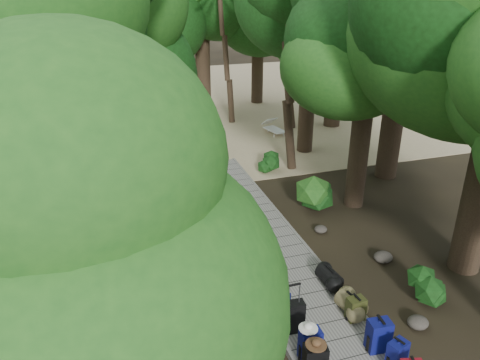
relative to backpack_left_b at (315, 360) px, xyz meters
name	(u,v)px	position (x,y,z in m)	size (l,w,h in m)	color
ground	(277,263)	(0.77, 3.68, -0.50)	(120.00, 120.00, 0.00)	#2E2517
sand_beach	(170,106)	(0.77, 19.68, -0.49)	(40.00, 22.00, 0.02)	tan
boardwalk	(264,241)	(0.77, 4.68, -0.44)	(2.00, 12.00, 0.12)	gray
backpack_left_b	(315,360)	(0.00, 0.00, 0.00)	(0.41, 0.29, 0.75)	black
backpack_left_c	(310,343)	(0.10, 0.40, -0.01)	(0.39, 0.28, 0.73)	#0D066F
backpack_left_d	(281,306)	(0.00, 1.61, -0.07)	(0.41, 0.29, 0.62)	#0D066F
backpack_right_b	(397,354)	(1.51, -0.28, -0.05)	(0.36, 0.25, 0.65)	#0D066F
backpack_right_c	(379,334)	(1.46, 0.23, -0.01)	(0.43, 0.30, 0.73)	#0D066F
backpack_right_d	(356,308)	(1.49, 1.13, -0.10)	(0.37, 0.27, 0.56)	#343C19
duffel_right_khaki	(351,304)	(1.51, 1.34, -0.17)	(0.41, 0.62, 0.41)	brown
duffel_right_black	(329,277)	(1.53, 2.37, -0.18)	(0.39, 0.62, 0.39)	black
suitcase_on_boardwalk	(293,317)	(0.10, 1.19, -0.03)	(0.44, 0.24, 0.69)	black
lone_suitcase_on_sand	(215,146)	(1.22, 11.65, -0.13)	(0.44, 0.25, 0.69)	black
hat_brown	(316,342)	(-0.02, -0.03, 0.43)	(0.38, 0.38, 0.11)	#51351E
hat_white	(308,326)	(0.04, 0.41, 0.41)	(0.36, 0.36, 0.12)	silver
kayak	(105,138)	(-2.94, 14.61, -0.30)	(0.77, 3.52, 0.35)	#B0100F
sun_lounger	(275,127)	(4.53, 13.42, -0.19)	(0.57, 1.76, 0.57)	silver
tree_right_c	(368,70)	(4.31, 6.03, 3.77)	(4.93, 4.93, 8.53)	black
tree_right_d	(406,21)	(6.59, 7.69, 4.88)	(5.87, 5.87, 10.75)	black
tree_right_e	(311,39)	(4.88, 10.98, 4.00)	(4.99, 4.99, 8.99)	black
tree_right_f	(341,6)	(7.59, 13.75, 4.94)	(6.09, 6.09, 10.88)	black
tree_left_a	(128,268)	(-3.03, -0.57, 2.96)	(4.15, 4.15, 6.92)	black
tree_left_b	(38,92)	(-4.08, 3.02, 4.42)	(5.47, 5.47, 9.84)	black
tree_left_c	(79,86)	(-3.49, 6.63, 3.70)	(4.82, 4.82, 8.39)	black
tree_back_a	(138,26)	(-0.75, 18.21, 3.90)	(5.08, 5.08, 8.80)	black
tree_back_c	(258,17)	(5.62, 18.97, 4.11)	(5.12, 5.12, 9.21)	black
tree_back_d	(48,45)	(-4.89, 18.07, 3.21)	(4.45, 4.45, 7.42)	black
palm_right_a	(297,64)	(3.75, 9.63, 3.33)	(4.49, 4.49, 7.65)	#154112
palm_right_b	(293,23)	(5.60, 14.31, 4.21)	(4.88, 4.88, 9.42)	#154112
palm_right_c	(235,58)	(3.38, 15.89, 2.59)	(3.88, 3.88, 6.17)	#154112
palm_left_a	(91,90)	(-3.24, 10.59, 2.70)	(4.01, 4.01, 6.39)	#154112
rock_left_b	(191,329)	(-1.87, 1.86, -0.39)	(0.39, 0.35, 0.21)	#4C473F
rock_left_c	(199,262)	(-1.18, 4.14, -0.36)	(0.52, 0.46, 0.28)	#4C473F
rock_left_d	(186,225)	(-1.08, 6.20, -0.42)	(0.26, 0.24, 0.14)	#4C473F
rock_right_a	(418,322)	(2.69, 0.61, -0.37)	(0.45, 0.40, 0.25)	#4C473F
rock_right_b	(383,257)	(3.37, 2.93, -0.36)	(0.49, 0.44, 0.27)	#4C473F
rock_right_c	(321,229)	(2.52, 4.75, -0.40)	(0.37, 0.33, 0.20)	#4C473F
shrub_left_a	(221,359)	(-1.57, 0.60, -0.07)	(0.95, 0.95, 0.85)	#1E5118
shrub_left_b	(192,241)	(-1.22, 4.69, -0.07)	(0.95, 0.95, 0.85)	#1E5118
shrub_left_c	(145,186)	(-1.96, 8.36, -0.02)	(1.05, 1.05, 0.95)	#1E5118
shrub_right_a	(424,288)	(3.29, 1.28, -0.11)	(0.87, 0.87, 0.78)	#1E5118
shrub_right_b	(318,195)	(3.04, 6.02, 0.03)	(1.18, 1.18, 1.06)	#1E5118
shrub_right_c	(268,163)	(2.65, 9.37, -0.17)	(0.73, 0.73, 0.65)	#1E5118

